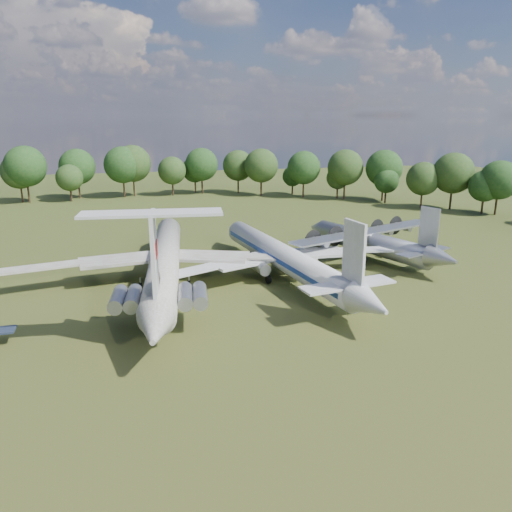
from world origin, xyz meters
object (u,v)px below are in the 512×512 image
object	(u,v)px
tu104_jet	(284,262)
an12_transport	(370,245)
il62_airliner	(165,266)
person_on_il62	(158,276)

from	to	relation	value
tu104_jet	an12_transport	distance (m)	18.09
il62_airliner	tu104_jet	distance (m)	16.71
il62_airliner	person_on_il62	bearing A→B (deg)	-90.00
il62_airliner	person_on_il62	distance (m)	15.63
tu104_jet	an12_transport	world-z (taller)	tu104_jet
tu104_jet	il62_airliner	bearing A→B (deg)	166.96
an12_transport	il62_airliner	bearing A→B (deg)	169.20
an12_transport	person_on_il62	world-z (taller)	person_on_il62
il62_airliner	tu104_jet	xyz separation A→B (m)	(16.68, -0.95, -0.24)
il62_airliner	an12_transport	size ratio (longest dim) A/B	1.66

